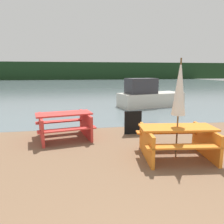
% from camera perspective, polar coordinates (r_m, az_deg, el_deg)
% --- Properties ---
extents(water, '(60.00, 50.00, 0.00)m').
position_cam_1_polar(water, '(32.58, -9.26, 7.04)').
color(water, slate).
rests_on(water, ground_plane).
extents(far_treeline, '(80.00, 1.60, 4.00)m').
position_cam_1_polar(far_treeline, '(52.52, -9.73, 10.55)').
color(far_treeline, '#193319').
rests_on(far_treeline, water).
extents(picnic_table_orange, '(1.86, 1.58, 0.74)m').
position_cam_1_polar(picnic_table_orange, '(5.37, 16.54, -6.64)').
color(picnic_table_orange, orange).
rests_on(picnic_table_orange, ground_plane).
extents(picnic_table_red, '(1.83, 1.66, 0.78)m').
position_cam_1_polar(picnic_table_red, '(6.68, -12.36, -2.95)').
color(picnic_table_red, red).
rests_on(picnic_table_red, ground_plane).
extents(umbrella_white, '(0.31, 0.31, 2.29)m').
position_cam_1_polar(umbrella_white, '(5.15, 17.25, 6.12)').
color(umbrella_white, brown).
rests_on(umbrella_white, ground_plane).
extents(boat, '(3.92, 2.22, 1.60)m').
position_cam_1_polar(boat, '(12.62, 9.49, 4.09)').
color(boat, beige).
rests_on(boat, water).
extents(signboard, '(0.55, 0.08, 0.75)m').
position_cam_1_polar(signboard, '(7.05, 5.51, -2.75)').
color(signboard, black).
rests_on(signboard, ground_plane).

